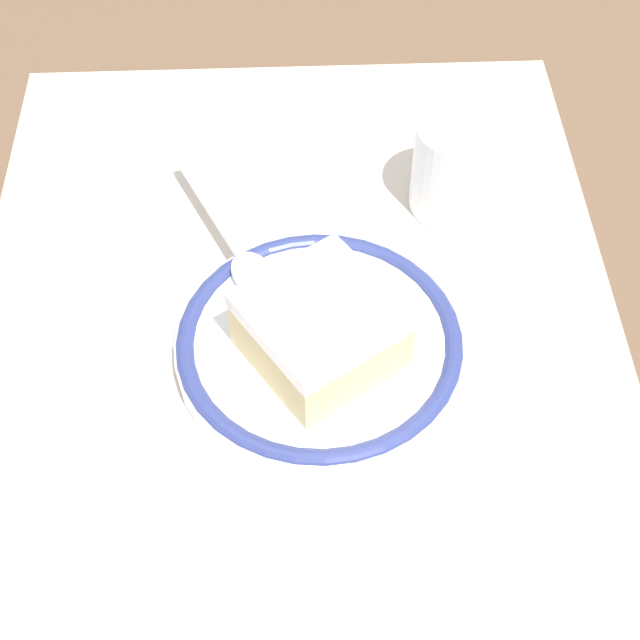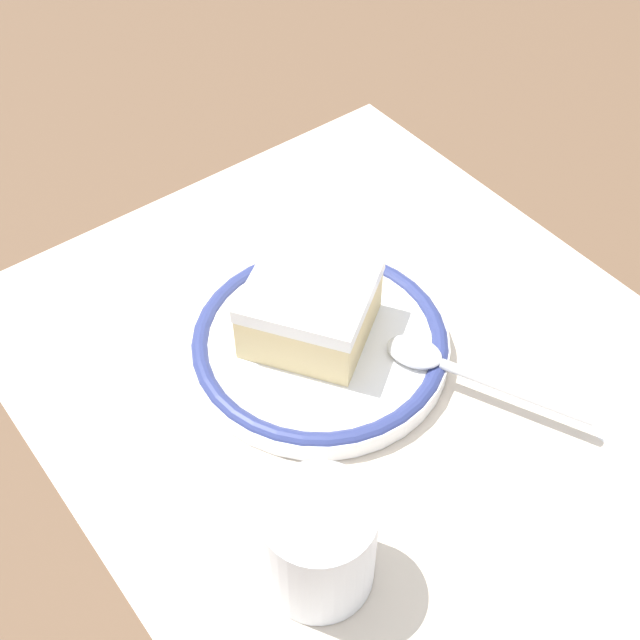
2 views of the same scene
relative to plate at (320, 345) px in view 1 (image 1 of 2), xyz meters
The scene contains 7 objects.
ground_plane 0.04m from the plate, 160.07° to the right, with size 2.40×2.40×0.00m, color brown.
placemat 0.04m from the plate, 160.07° to the right, with size 0.52×0.43×0.00m, color beige.
plate is the anchor object (origin of this frame).
cake_slice 0.03m from the plate, ahead, with size 0.11×0.11×0.05m.
spoon 0.09m from the plate, 145.03° to the right, with size 0.14×0.08×0.01m.
cup 0.17m from the plate, 142.24° to the left, with size 0.06×0.06×0.07m.
napkin 0.23m from the plate, 139.01° to the right, with size 0.12×0.10×0.00m, color white.
Camera 1 is at (0.40, -0.00, 0.50)m, focal length 53.56 mm.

